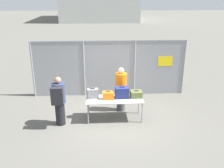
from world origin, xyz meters
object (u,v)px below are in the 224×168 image
object	(u,v)px
suitcase_grey	(93,93)
suitcase_orange	(108,95)
inspection_table	(115,100)
traveler_hooded	(59,100)
suitcase_olive	(136,94)
utility_trailer	(141,68)
security_worker_near	(121,89)
suitcase_navy	(122,92)

from	to	relation	value
suitcase_grey	suitcase_orange	size ratio (longest dim) A/B	1.07
inspection_table	traveler_hooded	size ratio (longest dim) A/B	1.16
suitcase_olive	utility_trailer	distance (m)	4.70
suitcase_grey	utility_trailer	distance (m)	5.20
inspection_table	security_worker_near	world-z (taller)	security_worker_near
security_worker_near	utility_trailer	distance (m)	4.30
suitcase_orange	suitcase_navy	xyz separation A→B (m)	(0.47, 0.09, 0.06)
inspection_table	suitcase_olive	xyz separation A→B (m)	(0.75, 0.11, 0.16)
inspection_table	utility_trailer	size ratio (longest dim) A/B	0.47
suitcase_olive	security_worker_near	size ratio (longest dim) A/B	0.24
suitcase_grey	utility_trailer	bearing A→B (deg)	62.20
traveler_hooded	utility_trailer	distance (m)	6.15
suitcase_grey	suitcase_orange	bearing A→B (deg)	-12.39
security_worker_near	suitcase_grey	bearing A→B (deg)	42.97
suitcase_olive	utility_trailer	bearing A→B (deg)	78.53
suitcase_olive	security_worker_near	bearing A→B (deg)	131.14
suitcase_olive	suitcase_grey	bearing A→B (deg)	179.84
suitcase_grey	security_worker_near	world-z (taller)	security_worker_near
inspection_table	suitcase_orange	size ratio (longest dim) A/B	4.97
suitcase_navy	utility_trailer	size ratio (longest dim) A/B	0.11
suitcase_grey	suitcase_navy	distance (m)	0.99
security_worker_near	inspection_table	bearing A→B (deg)	82.18
inspection_table	traveler_hooded	bearing A→B (deg)	-168.78
suitcase_grey	suitcase_olive	distance (m)	1.49
suitcase_olive	suitcase_navy	bearing A→B (deg)	-177.59
utility_trailer	suitcase_olive	bearing A→B (deg)	-101.47
suitcase_grey	suitcase_orange	world-z (taller)	suitcase_grey
inspection_table	suitcase_orange	world-z (taller)	suitcase_orange
inspection_table	utility_trailer	world-z (taller)	utility_trailer
security_worker_near	suitcase_olive	bearing A→B (deg)	146.32
suitcase_grey	suitcase_navy	bearing A→B (deg)	-1.44
traveler_hooded	security_worker_near	world-z (taller)	traveler_hooded
suitcase_orange	suitcase_navy	size ratio (longest dim) A/B	0.84
utility_trailer	suitcase_orange	bearing A→B (deg)	-111.94
suitcase_olive	traveler_hooded	distance (m)	2.59
utility_trailer	suitcase_grey	bearing A→B (deg)	-117.80
suitcase_orange	suitcase_olive	world-z (taller)	suitcase_orange
traveler_hooded	utility_trailer	xyz separation A→B (m)	(3.48, 5.06, -0.46)
suitcase_grey	utility_trailer	world-z (taller)	suitcase_grey
suitcase_grey	suitcase_olive	xyz separation A→B (m)	(1.49, -0.00, -0.05)
inspection_table	suitcase_olive	distance (m)	0.77
suitcase_orange	security_worker_near	size ratio (longest dim) A/B	0.24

